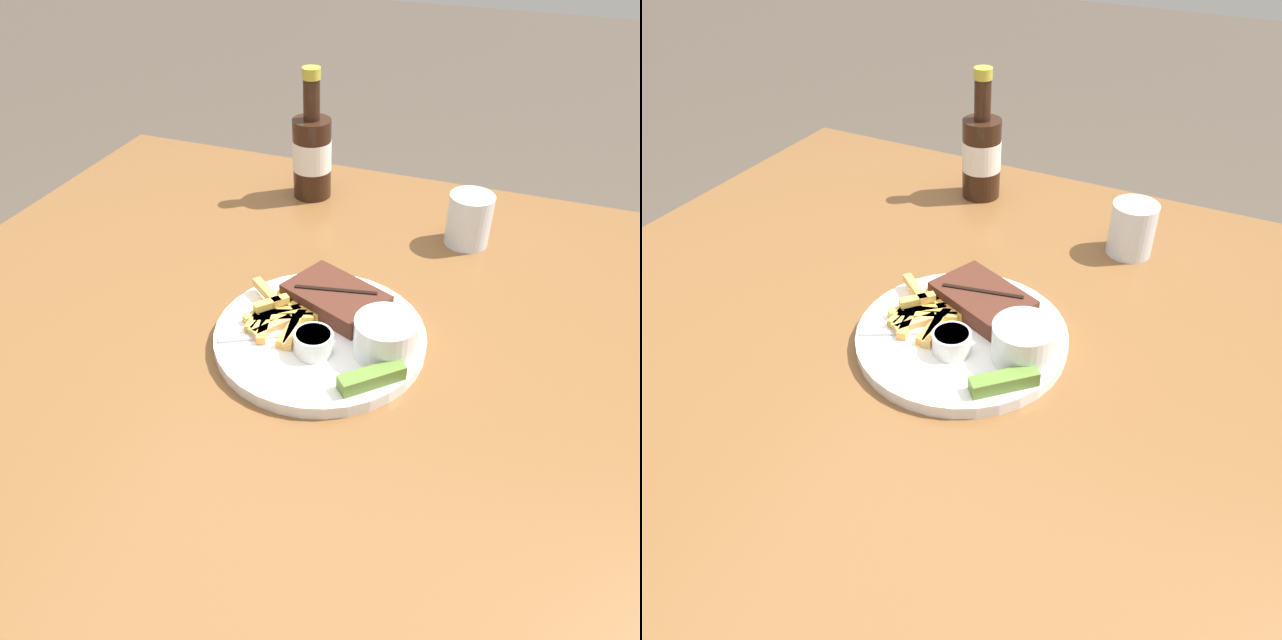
% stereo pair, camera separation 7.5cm
% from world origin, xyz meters
% --- Properties ---
extents(ground_plane, '(12.00, 12.00, 0.00)m').
position_xyz_m(ground_plane, '(0.00, 0.00, 0.00)').
color(ground_plane, '#4C4238').
extents(dining_table, '(1.28, 1.09, 0.78)m').
position_xyz_m(dining_table, '(0.00, 0.00, 0.70)').
color(dining_table, brown).
rests_on(dining_table, ground_plane).
extents(dinner_plate, '(0.29, 0.29, 0.02)m').
position_xyz_m(dinner_plate, '(0.00, 0.00, 0.79)').
color(dinner_plate, white).
rests_on(dinner_plate, dining_table).
extents(steak_portion, '(0.16, 0.13, 0.03)m').
position_xyz_m(steak_portion, '(-0.00, 0.06, 0.81)').
color(steak_portion, '#472319').
rests_on(steak_portion, dinner_plate).
extents(fries_pile, '(0.11, 0.12, 0.02)m').
position_xyz_m(fries_pile, '(-0.06, 0.00, 0.80)').
color(fries_pile, gold).
rests_on(fries_pile, dinner_plate).
extents(coleslaw_cup, '(0.08, 0.08, 0.05)m').
position_xyz_m(coleslaw_cup, '(0.09, -0.01, 0.82)').
color(coleslaw_cup, white).
rests_on(coleslaw_cup, dinner_plate).
extents(dipping_sauce_cup, '(0.05, 0.05, 0.03)m').
position_xyz_m(dipping_sauce_cup, '(0.01, -0.04, 0.81)').
color(dipping_sauce_cup, silver).
rests_on(dipping_sauce_cup, dinner_plate).
extents(pickle_spear, '(0.08, 0.07, 0.02)m').
position_xyz_m(pickle_spear, '(0.09, -0.07, 0.81)').
color(pickle_spear, '#567A2D').
rests_on(pickle_spear, dinner_plate).
extents(fork_utensil, '(0.12, 0.07, 0.00)m').
position_xyz_m(fork_utensil, '(-0.07, -0.04, 0.80)').
color(fork_utensil, '#B7B7BC').
rests_on(fork_utensil, dinner_plate).
extents(beer_bottle, '(0.07, 0.07, 0.24)m').
position_xyz_m(beer_bottle, '(-0.17, 0.40, 0.86)').
color(beer_bottle, black).
rests_on(beer_bottle, dining_table).
extents(drinking_glass, '(0.07, 0.07, 0.09)m').
position_xyz_m(drinking_glass, '(0.14, 0.33, 0.82)').
color(drinking_glass, silver).
rests_on(drinking_glass, dining_table).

